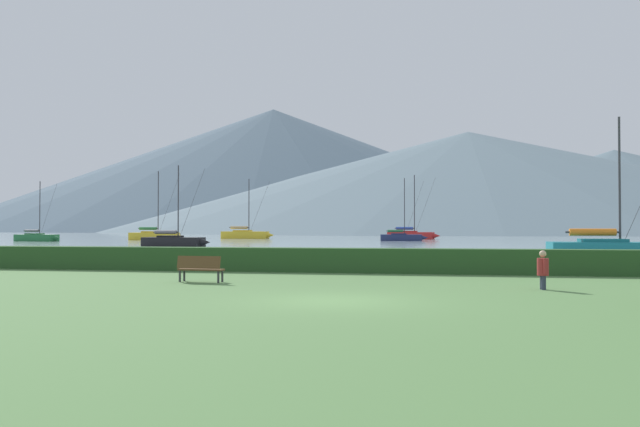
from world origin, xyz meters
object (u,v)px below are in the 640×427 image
object	(u,v)px
sailboat_slip_4	(411,235)
park_bench_near_path	(200,267)
sailboat_slip_8	(246,234)
sailboat_slip_3	(37,237)
sailboat_slip_6	(402,237)
sailboat_slip_7	(612,249)
person_seated_viewer	(543,268)
sailboat_slip_9	(174,241)
sailboat_slip_0	(155,235)

from	to	relation	value
sailboat_slip_4	park_bench_near_path	size ratio (longest dim) A/B	5.95
sailboat_slip_8	sailboat_slip_3	bearing A→B (deg)	-131.61
sailboat_slip_6	sailboat_slip_4	bearing A→B (deg)	82.86
sailboat_slip_7	person_seated_viewer	world-z (taller)	sailboat_slip_7
sailboat_slip_4	person_seated_viewer	size ratio (longest dim) A/B	8.24
sailboat_slip_7	sailboat_slip_9	bearing A→B (deg)	149.68
sailboat_slip_4	park_bench_near_path	xyz separation A→B (m)	(-4.23, -83.02, -0.16)
person_seated_viewer	park_bench_near_path	bearing A→B (deg)	170.32
sailboat_slip_3	park_bench_near_path	bearing A→B (deg)	-44.98
person_seated_viewer	sailboat_slip_3	bearing A→B (deg)	127.83
sailboat_slip_3	sailboat_slip_4	bearing A→B (deg)	32.52
sailboat_slip_7	sailboat_slip_9	distance (m)	41.16
sailboat_slip_6	sailboat_slip_7	distance (m)	53.87
sailboat_slip_0	park_bench_near_path	xyz separation A→B (m)	(33.48, -69.55, -0.16)
sailboat_slip_9	sailboat_slip_6	bearing A→B (deg)	61.54
sailboat_slip_9	sailboat_slip_0	bearing A→B (deg)	122.33
sailboat_slip_4	sailboat_slip_0	bearing A→B (deg)	-150.56
sailboat_slip_8	park_bench_near_path	bearing A→B (deg)	-72.54
park_bench_near_path	sailboat_slip_3	bearing A→B (deg)	134.23
sailboat_slip_0	sailboat_slip_8	distance (m)	16.92
sailboat_slip_3	sailboat_slip_7	world-z (taller)	sailboat_slip_7
sailboat_slip_8	park_bench_near_path	size ratio (longest dim) A/B	5.80
park_bench_near_path	sailboat_slip_8	bearing A→B (deg)	112.02
sailboat_slip_0	sailboat_slip_6	size ratio (longest dim) A/B	1.16
sailboat_slip_3	person_seated_viewer	xyz separation A→B (m)	(57.81, -59.83, 0.11)
sailboat_slip_8	sailboat_slip_6	bearing A→B (deg)	-23.50
sailboat_slip_9	sailboat_slip_8	bearing A→B (deg)	102.42
sailboat_slip_0	park_bench_near_path	size ratio (longest dim) A/B	5.98
sailboat_slip_9	sailboat_slip_7	bearing A→B (deg)	-24.24
sailboat_slip_3	sailboat_slip_9	bearing A→B (deg)	-28.25
sailboat_slip_8	park_bench_near_path	world-z (taller)	sailboat_slip_8
sailboat_slip_3	sailboat_slip_6	world-z (taller)	sailboat_slip_6
sailboat_slip_0	person_seated_viewer	world-z (taller)	sailboat_slip_0
sailboat_slip_4	park_bench_near_path	world-z (taller)	sailboat_slip_4
sailboat_slip_8	sailboat_slip_9	xyz separation A→B (m)	(5.99, -44.34, -0.15)
sailboat_slip_4	sailboat_slip_7	world-z (taller)	sailboat_slip_4
sailboat_slip_0	person_seated_viewer	xyz separation A→B (m)	(45.23, -70.27, -0.01)
sailboat_slip_6	person_seated_viewer	xyz separation A→B (m)	(8.38, -71.23, 0.13)
sailboat_slip_0	sailboat_slip_7	world-z (taller)	sailboat_slip_0
sailboat_slip_7	person_seated_viewer	size ratio (longest dim) A/B	6.85
sailboat_slip_0	sailboat_slip_6	distance (m)	36.86
sailboat_slip_0	sailboat_slip_6	bearing A→B (deg)	1.90
park_bench_near_path	sailboat_slip_0	bearing A→B (deg)	122.01
sailboat_slip_4	sailboat_slip_6	bearing A→B (deg)	-84.16
sailboat_slip_3	sailboat_slip_7	xyz separation A→B (m)	(64.68, -40.27, 0.08)
sailboat_slip_6	park_bench_near_path	size ratio (longest dim) A/B	5.14
sailboat_slip_3	person_seated_viewer	size ratio (longest dim) A/B	6.62
sailboat_slip_0	sailboat_slip_7	distance (m)	72.70
sailboat_slip_6	sailboat_slip_7	size ratio (longest dim) A/B	1.04
sailboat_slip_0	sailboat_slip_7	xyz separation A→B (m)	(52.10, -50.70, -0.04)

